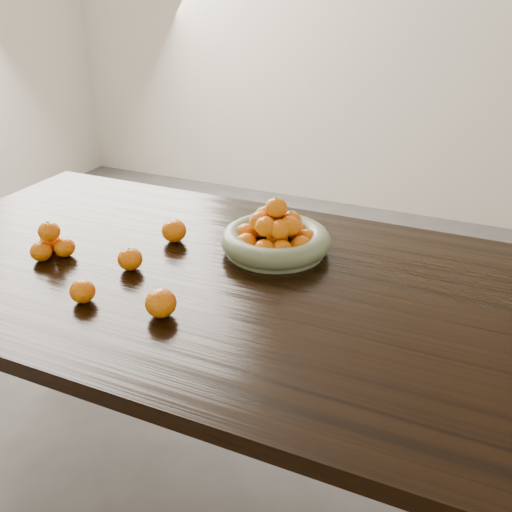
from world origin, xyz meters
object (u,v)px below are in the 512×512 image
at_px(fruit_bowl, 275,237).
at_px(orange_pyramid, 51,243).
at_px(dining_table, 244,308).
at_px(loose_orange_0, 130,259).

relative_size(fruit_bowl, orange_pyramid, 2.59).
relative_size(dining_table, fruit_bowl, 6.61).
bearing_deg(orange_pyramid, loose_orange_0, 4.78).
bearing_deg(dining_table, loose_orange_0, -164.82).
bearing_deg(orange_pyramid, fruit_bowl, 26.83).
bearing_deg(loose_orange_0, dining_table, 15.18).
relative_size(dining_table, loose_orange_0, 30.89).
height_order(orange_pyramid, loose_orange_0, orange_pyramid).
relative_size(fruit_bowl, loose_orange_0, 4.67).
bearing_deg(dining_table, fruit_bowl, 85.36).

